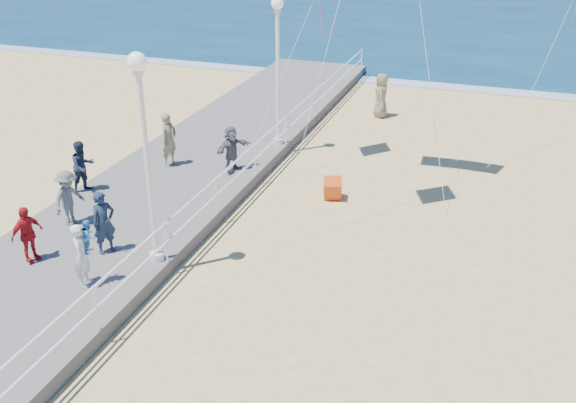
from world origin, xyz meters
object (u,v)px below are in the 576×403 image
(lamp_post_mid, at_px, (145,140))
(lamp_post_far, at_px, (278,57))
(spectator_7, at_px, (83,166))
(spectator_5, at_px, (232,148))
(spectator_0, at_px, (104,223))
(spectator_3, at_px, (27,234))
(box_kite, at_px, (332,190))
(spectator_2, at_px, (69,198))
(beach_walker_c, at_px, (381,95))
(spectator_6, at_px, (169,140))
(woman_holding_toddler, at_px, (82,255))
(toddler_held, at_px, (89,236))

(lamp_post_mid, height_order, lamp_post_far, same)
(spectator_7, bearing_deg, spectator_5, -28.35)
(spectator_0, relative_size, spectator_3, 1.13)
(spectator_3, xyz_separation_m, spectator_7, (-1.25, 4.08, 0.07))
(spectator_0, bearing_deg, spectator_7, 71.57)
(lamp_post_far, relative_size, spectator_0, 3.13)
(lamp_post_mid, bearing_deg, box_kite, 62.63)
(lamp_post_mid, xyz_separation_m, spectator_7, (-4.25, 2.99, -2.44))
(lamp_post_mid, distance_m, spectator_2, 4.19)
(lamp_post_far, bearing_deg, spectator_2, -112.07)
(lamp_post_far, xyz_separation_m, beach_walker_c, (2.69, 5.64, -2.70))
(spectator_6, relative_size, spectator_7, 1.12)
(woman_holding_toddler, bearing_deg, box_kite, -47.20)
(toddler_held, relative_size, beach_walker_c, 0.43)
(woman_holding_toddler, distance_m, toddler_held, 0.51)
(lamp_post_far, height_order, spectator_0, lamp_post_far)
(lamp_post_far, height_order, box_kite, lamp_post_far)
(spectator_2, bearing_deg, woman_holding_toddler, -132.65)
(spectator_0, relative_size, box_kite, 2.84)
(lamp_post_far, relative_size, woman_holding_toddler, 3.30)
(spectator_5, height_order, spectator_7, spectator_7)
(spectator_7, relative_size, beach_walker_c, 0.86)
(lamp_post_far, distance_m, spectator_7, 7.75)
(lamp_post_mid, distance_m, beach_walker_c, 15.12)
(woman_holding_toddler, relative_size, spectator_3, 1.07)
(toddler_held, distance_m, spectator_2, 3.41)
(spectator_3, distance_m, spectator_6, 6.88)
(spectator_0, relative_size, spectator_2, 1.05)
(toddler_held, bearing_deg, lamp_post_far, -23.36)
(spectator_0, bearing_deg, spectator_2, 89.94)
(box_kite, bearing_deg, spectator_2, -160.94)
(box_kite, bearing_deg, beach_walker_c, 73.35)
(toddler_held, bearing_deg, box_kite, -46.78)
(lamp_post_far, height_order, spectator_5, lamp_post_far)
(lamp_post_far, distance_m, spectator_0, 9.49)
(toddler_held, xyz_separation_m, spectator_0, (-0.57, 1.36, -0.41))
(spectator_5, xyz_separation_m, beach_walker_c, (3.29, 8.54, -0.20))
(spectator_2, relative_size, spectator_5, 1.05)
(lamp_post_mid, xyz_separation_m, box_kite, (3.01, 5.82, -3.36))
(lamp_post_mid, relative_size, spectator_3, 3.54)
(lamp_post_mid, distance_m, spectator_3, 4.06)
(lamp_post_far, height_order, spectator_7, lamp_post_far)
(spectator_3, distance_m, box_kite, 9.20)
(woman_holding_toddler, xyz_separation_m, box_kite, (4.03, 7.40, -0.91))
(toddler_held, bearing_deg, spectator_3, 62.41)
(toddler_held, relative_size, spectator_2, 0.51)
(spectator_2, height_order, box_kite, spectator_2)
(spectator_6, relative_size, beach_walker_c, 0.96)
(spectator_5, relative_size, beach_walker_c, 0.80)
(spectator_2, bearing_deg, spectator_7, 31.38)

